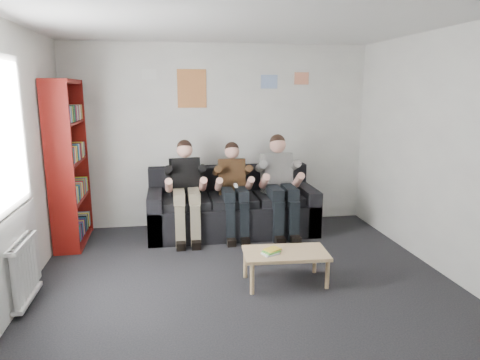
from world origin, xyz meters
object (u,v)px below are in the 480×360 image
at_px(person_left, 186,190).
at_px(person_right, 280,186).
at_px(coffee_table, 285,255).
at_px(person_middle, 234,190).
at_px(bookshelf, 69,164).
at_px(sofa, 232,209).

height_order(person_left, person_right, person_right).
bearing_deg(coffee_table, person_middle, 101.26).
height_order(coffee_table, person_left, person_left).
distance_m(coffee_table, person_right, 1.67).
bearing_deg(person_right, bookshelf, 172.61).
xyz_separation_m(sofa, bookshelf, (-2.18, -0.11, 0.75)).
relative_size(coffee_table, person_middle, 0.67).
xyz_separation_m(coffee_table, person_right, (0.35, 1.59, 0.39)).
relative_size(bookshelf, person_right, 1.53).
xyz_separation_m(bookshelf, person_left, (1.51, -0.09, -0.40)).
bearing_deg(bookshelf, sofa, 1.61).
bearing_deg(sofa, person_right, -17.73).
relative_size(sofa, person_left, 1.75).
height_order(bookshelf, person_right, bookshelf).
bearing_deg(bookshelf, person_right, -3.37).
xyz_separation_m(person_left, person_middle, (0.66, 0.00, -0.02)).
relative_size(bookshelf, person_middle, 1.65).
bearing_deg(coffee_table, person_left, 121.63).
relative_size(sofa, person_right, 1.68).
xyz_separation_m(bookshelf, person_middle, (2.18, -0.09, -0.41)).
relative_size(bookshelf, coffee_table, 2.44).
bearing_deg(person_right, coffee_table, -107.71).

